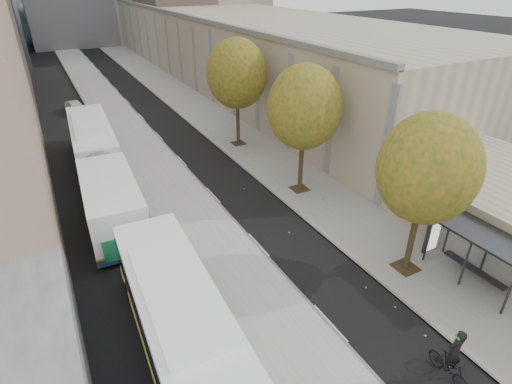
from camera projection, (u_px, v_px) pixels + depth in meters
bus_platform at (136, 143)px, 32.84m from camera, size 4.25×150.00×0.15m
sidewalk at (224, 128)px, 36.19m from camera, size 4.75×150.00×0.08m
building_tan at (213, 35)px, 61.39m from camera, size 18.00×92.00×8.00m
bus_shelter at (485, 241)px, 17.28m from camera, size 1.90×4.40×2.53m
tree_c at (428, 169)px, 16.50m from camera, size 4.20×4.20×7.28m
tree_d at (304, 108)px, 23.34m from camera, size 4.40×4.40×7.60m
tree_e at (237, 74)px, 30.17m from camera, size 4.60×4.60×7.92m
bus_far at (100, 164)px, 25.54m from camera, size 3.61×18.32×3.03m
cyclist at (451, 361)px, 13.50m from camera, size 0.69×1.80×2.26m
distant_car at (76, 107)px, 39.82m from camera, size 2.02×3.85×1.25m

